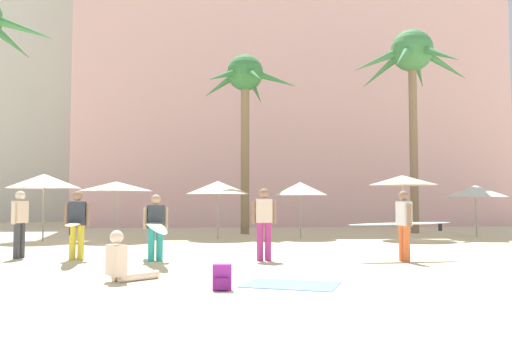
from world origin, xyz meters
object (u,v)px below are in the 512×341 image
(backpack, at_px, (222,278))
(person_far_left, at_px, (20,221))
(palm_tree_left, at_px, (245,88))
(cafe_umbrella_5, at_px, (44,181))
(person_mid_right, at_px, (155,225))
(person_far_right, at_px, (124,263))
(person_near_left, at_px, (264,221))
(palm_tree_center, at_px, (412,63))
(person_near_right, at_px, (76,223))
(cafe_umbrella_1, at_px, (403,180))
(cafe_umbrella_2, at_px, (116,186))
(beach_towel, at_px, (291,285))
(cafe_umbrella_3, at_px, (476,191))
(person_mid_center, at_px, (403,223))
(cafe_umbrella_0, at_px, (300,189))
(cafe_umbrella_4, at_px, (218,188))

(backpack, height_order, person_far_left, person_far_left)
(palm_tree_left, height_order, cafe_umbrella_5, palm_tree_left)
(person_mid_right, xyz_separation_m, person_far_left, (-3.54, 1.09, 0.05))
(person_far_right, xyz_separation_m, person_near_left, (2.85, 3.11, 0.65))
(cafe_umbrella_5, bearing_deg, person_near_left, -43.15)
(palm_tree_center, height_order, person_near_right, palm_tree_center)
(cafe_umbrella_1, xyz_separation_m, cafe_umbrella_2, (-10.85, 0.22, -0.25))
(beach_towel, bearing_deg, person_far_right, 167.31)
(person_far_left, bearing_deg, cafe_umbrella_3, 40.23)
(backpack, height_order, person_mid_right, person_mid_right)
(person_mid_center, xyz_separation_m, person_near_right, (-7.96, 0.80, 0.00))
(beach_towel, relative_size, person_far_right, 1.67)
(backpack, bearing_deg, cafe_umbrella_1, 152.37)
(person_mid_center, xyz_separation_m, person_far_right, (-6.19, -2.73, -0.60))
(cafe_umbrella_1, bearing_deg, person_near_right, -148.95)
(palm_tree_center, relative_size, person_mid_center, 3.49)
(cafe_umbrella_2, bearing_deg, palm_tree_center, 15.88)
(palm_tree_left, height_order, cafe_umbrella_0, palm_tree_left)
(cafe_umbrella_5, bearing_deg, palm_tree_center, 13.55)
(person_mid_right, xyz_separation_m, person_near_left, (2.64, 0.04, 0.08))
(cafe_umbrella_1, height_order, person_mid_center, cafe_umbrella_1)
(palm_tree_center, height_order, person_mid_right, palm_tree_center)
(palm_tree_center, xyz_separation_m, cafe_umbrella_3, (1.49, -2.82, -6.03))
(cafe_umbrella_3, bearing_deg, person_mid_right, -146.83)
(cafe_umbrella_1, relative_size, cafe_umbrella_2, 0.98)
(backpack, bearing_deg, palm_tree_left, -179.76)
(person_mid_right, bearing_deg, palm_tree_center, 121.43)
(cafe_umbrella_4, relative_size, person_far_right, 2.63)
(cafe_umbrella_2, distance_m, cafe_umbrella_5, 2.60)
(cafe_umbrella_0, relative_size, cafe_umbrella_4, 0.88)
(cafe_umbrella_4, bearing_deg, cafe_umbrella_0, 0.78)
(cafe_umbrella_4, bearing_deg, cafe_umbrella_5, -173.95)
(cafe_umbrella_2, distance_m, cafe_umbrella_4, 3.82)
(cafe_umbrella_5, relative_size, person_near_left, 1.49)
(cafe_umbrella_4, bearing_deg, person_near_left, -82.08)
(cafe_umbrella_1, relative_size, person_near_left, 1.50)
(cafe_umbrella_1, height_order, person_near_left, cafe_umbrella_1)
(palm_tree_left, xyz_separation_m, cafe_umbrella_5, (-7.61, -3.64, -4.40))
(cafe_umbrella_4, height_order, person_near_right, cafe_umbrella_4)
(beach_towel, xyz_separation_m, person_mid_center, (3.24, 3.40, 0.92))
(palm_tree_center, height_order, cafe_umbrella_1, palm_tree_center)
(cafe_umbrella_2, xyz_separation_m, cafe_umbrella_4, (3.78, 0.61, -0.03))
(palm_tree_center, xyz_separation_m, beach_towel, (-7.86, -14.46, -7.90))
(beach_towel, distance_m, person_far_left, 7.98)
(cafe_umbrella_3, bearing_deg, palm_tree_center, 117.75)
(person_mid_right, xyz_separation_m, person_far_right, (-0.21, -3.08, -0.57))
(cafe_umbrella_2, relative_size, person_far_right, 2.84)
(cafe_umbrella_2, bearing_deg, person_near_right, -88.02)
(cafe_umbrella_0, distance_m, person_far_right, 12.03)
(cafe_umbrella_1, bearing_deg, cafe_umbrella_0, 167.15)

